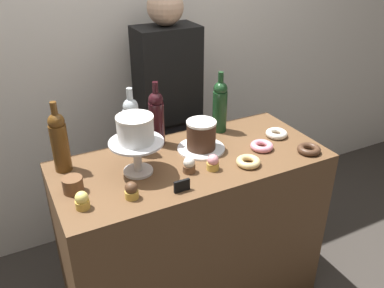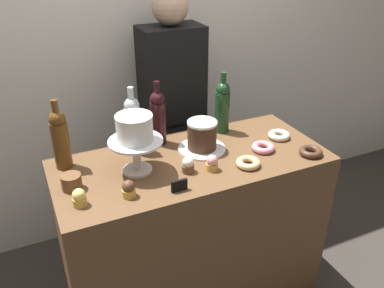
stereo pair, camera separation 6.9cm
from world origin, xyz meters
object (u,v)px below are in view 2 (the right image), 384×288
object	(u,v)px
white_layer_cake	(134,128)
donut_chocolate	(311,152)
wine_bottle_green	(222,106)
price_sign_chalkboard	(179,185)
wine_bottle_amber	(60,138)
cupcake_chocolate	(129,189)
wine_bottle_dark_red	(158,117)
cookie_stack	(72,182)
donut_pink	(263,147)
barista_figure	(173,119)
wine_bottle_clear	(133,124)
cupcake_strawberry	(212,163)
cupcake_vanilla	(188,165)
cupcake_lemon	(79,198)
donut_sugar	(279,135)
cake_stand_pedestal	(136,150)
chocolate_round_cake	(202,135)
donut_glazed	(248,163)

from	to	relation	value
white_layer_cake	donut_chocolate	bearing A→B (deg)	-14.37
wine_bottle_green	price_sign_chalkboard	size ratio (longest dim) A/B	4.65
wine_bottle_amber	cupcake_chocolate	distance (m)	0.41
wine_bottle_dark_red	cookie_stack	xyz separation A→B (m)	(-0.47, -0.23, -0.11)
cupcake_chocolate	wine_bottle_amber	bearing A→B (deg)	119.70
donut_pink	barista_figure	world-z (taller)	barista_figure
wine_bottle_clear	cookie_stack	xyz separation A→B (m)	(-0.34, -0.21, -0.11)
cupcake_strawberry	donut_chocolate	size ratio (longest dim) A/B	0.66
white_layer_cake	cupcake_vanilla	xyz separation A→B (m)	(0.20, -0.10, -0.18)
wine_bottle_green	cupcake_vanilla	distance (m)	0.46
donut_chocolate	price_sign_chalkboard	world-z (taller)	price_sign_chalkboard
wine_bottle_dark_red	cupcake_lemon	distance (m)	0.60
cupcake_chocolate	cupcake_vanilla	xyz separation A→B (m)	(0.29, 0.07, 0.00)
wine_bottle_green	donut_pink	size ratio (longest dim) A/B	2.91
donut_chocolate	wine_bottle_amber	bearing A→B (deg)	160.83
wine_bottle_dark_red	donut_sugar	bearing A→B (deg)	-19.61
donut_sugar	barista_figure	bearing A→B (deg)	120.61
cake_stand_pedestal	donut_pink	xyz separation A→B (m)	(0.62, -0.07, -0.09)
chocolate_round_cake	barista_figure	world-z (taller)	barista_figure
donut_sugar	donut_chocolate	bearing A→B (deg)	-80.72
cake_stand_pedestal	price_sign_chalkboard	distance (m)	0.26
cookie_stack	cupcake_vanilla	bearing A→B (deg)	-9.14
wine_bottle_dark_red	cupcake_chocolate	size ratio (longest dim) A/B	4.38
wine_bottle_amber	donut_sugar	distance (m)	1.07
wine_bottle_dark_red	cupcake_chocolate	xyz separation A→B (m)	(-0.27, -0.38, -0.11)
white_layer_cake	wine_bottle_amber	size ratio (longest dim) A/B	0.49
donut_glazed	cookie_stack	distance (m)	0.77
cupcake_vanilla	donut_pink	world-z (taller)	cupcake_vanilla
cake_stand_pedestal	cookie_stack	size ratio (longest dim) A/B	2.84
wine_bottle_dark_red	price_sign_chalkboard	xyz separation A→B (m)	(-0.07, -0.43, -0.12)
donut_sugar	donut_glazed	bearing A→B (deg)	-149.37
wine_bottle_dark_red	cupcake_vanilla	xyz separation A→B (m)	(0.02, -0.31, -0.11)
chocolate_round_cake	cupcake_lemon	distance (m)	0.67
cookie_stack	cake_stand_pedestal	bearing A→B (deg)	4.43
white_layer_cake	cupcake_chocolate	distance (m)	0.26
chocolate_round_cake	barista_figure	bearing A→B (deg)	83.13
wine_bottle_dark_red	white_layer_cake	bearing A→B (deg)	-130.69
donut_glazed	cupcake_vanilla	bearing A→B (deg)	165.76
donut_glazed	donut_pink	world-z (taller)	same
wine_bottle_dark_red	barista_figure	bearing A→B (deg)	59.10
chocolate_round_cake	price_sign_chalkboard	xyz separation A→B (m)	(-0.24, -0.28, -0.05)
white_layer_cake	donut_pink	distance (m)	0.65
cupcake_chocolate	price_sign_chalkboard	size ratio (longest dim) A/B	1.06
wine_bottle_clear	wine_bottle_dark_red	bearing A→B (deg)	10.21
cupcake_strawberry	donut_chocolate	xyz separation A→B (m)	(0.49, -0.07, -0.02)
wine_bottle_dark_red	cupcake_strawberry	world-z (taller)	wine_bottle_dark_red
donut_pink	wine_bottle_dark_red	bearing A→B (deg)	146.65
white_layer_cake	cupcake_vanilla	size ratio (longest dim) A/B	2.14
cupcake_strawberry	donut_pink	bearing A→B (deg)	10.43
cupcake_chocolate	chocolate_round_cake	bearing A→B (deg)	27.77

